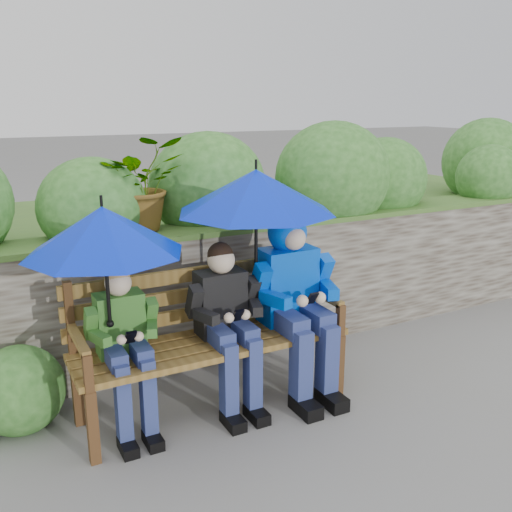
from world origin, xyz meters
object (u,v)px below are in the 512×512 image
umbrella_right (256,191)px  park_bench (208,329)px  boy_right (295,290)px  boy_middle (227,317)px  umbrella_left (103,231)px  boy_left (125,340)px

umbrella_right → park_bench: bearing=177.6°
boy_right → boy_middle: bearing=180.0°
park_bench → umbrella_right: (0.34, -0.01, 0.86)m
park_bench → umbrella_right: umbrella_right is taller
park_bench → boy_middle: boy_middle is taller
boy_middle → umbrella_right: (0.24, 0.06, 0.77)m
umbrella_left → umbrella_right: 0.98m
boy_left → park_bench: bearing=7.2°
park_bench → umbrella_left: (-0.63, -0.09, 0.73)m
boy_middle → umbrella_left: bearing=-178.9°
park_bench → umbrella_right: 0.93m
park_bench → umbrella_left: umbrella_left is taller
umbrella_left → boy_middle: bearing=1.1°
park_bench → boy_left: (-0.55, -0.07, 0.06)m
park_bench → boy_left: bearing=-172.8°
boy_left → umbrella_left: size_ratio=1.15×
park_bench → boy_right: (0.59, -0.08, 0.19)m
boy_right → umbrella_left: (-1.23, -0.01, 0.54)m
park_bench → boy_middle: 0.15m
boy_left → umbrella_left: (-0.08, -0.02, 0.67)m
umbrella_right → boy_left: bearing=-176.4°
park_bench → umbrella_left: 0.97m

